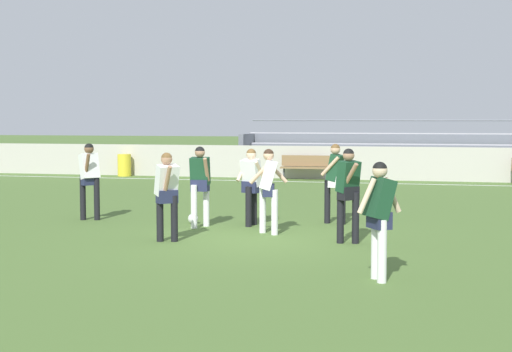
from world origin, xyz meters
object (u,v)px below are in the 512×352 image
at_px(player_white_overlapping, 251,180).
at_px(player_dark_challenging, 200,179).
at_px(trash_bin, 124,165).
at_px(player_white_dropping_back, 269,183).
at_px(player_dark_wide_left, 335,176).
at_px(player_white_on_ball, 167,189).
at_px(player_dark_wide_right, 379,210).
at_px(bleacher_stand, 453,153).
at_px(soccer_ball, 193,219).
at_px(player_dark_pressing_high, 348,187).
at_px(player_white_trailing_run, 89,174).
at_px(bench_near_bin, 305,165).

bearing_deg(player_white_overlapping, player_dark_challenging, -154.94).
bearing_deg(trash_bin, player_white_dropping_back, -56.36).
bearing_deg(player_white_overlapping, player_dark_wide_left, 23.01).
relative_size(player_white_overlapping, player_white_on_ball, 0.99).
height_order(player_dark_wide_left, player_dark_wide_right, player_dark_wide_left).
distance_m(bleacher_stand, trash_bin, 12.83).
xyz_separation_m(player_dark_challenging, soccer_ball, (-0.31, 0.47, -0.89)).
height_order(player_dark_wide_left, player_white_dropping_back, player_dark_wide_left).
height_order(player_white_on_ball, soccer_ball, player_white_on_ball).
relative_size(player_white_dropping_back, player_white_on_ball, 1.02).
distance_m(player_dark_pressing_high, soccer_ball, 4.06).
relative_size(player_white_dropping_back, player_white_trailing_run, 0.98).
bearing_deg(player_dark_pressing_high, player_white_dropping_back, 155.28).
bearing_deg(player_white_overlapping, bench_near_bin, 94.49).
height_order(player_dark_challenging, player_white_on_ball, player_dark_challenging).
distance_m(player_dark_wide_right, player_dark_pressing_high, 3.15).
height_order(trash_bin, player_white_dropping_back, player_white_dropping_back).
relative_size(player_white_trailing_run, player_dark_wide_right, 1.03).
relative_size(bleacher_stand, player_dark_wide_left, 9.62).
relative_size(trash_bin, player_white_overlapping, 0.53).
bearing_deg(player_dark_challenging, player_white_on_ball, -90.97).
bearing_deg(bleacher_stand, player_dark_challenging, -109.64).
xyz_separation_m(bench_near_bin, player_white_overlapping, (0.95, -12.11, 0.42)).
xyz_separation_m(player_dark_challenging, player_white_on_ball, (-0.03, -1.88, -0.03)).
distance_m(bleacher_stand, player_white_dropping_back, 16.08).
distance_m(bleacher_stand, player_dark_wide_left, 14.17).
relative_size(bleacher_stand, player_dark_challenging, 9.84).
bearing_deg(bench_near_bin, player_dark_wide_left, -77.03).
relative_size(bleacher_stand, player_white_trailing_run, 9.68).
bearing_deg(bleacher_stand, player_white_on_ball, -107.70).
xyz_separation_m(trash_bin, player_white_on_ball, (7.17, -14.53, 0.54)).
xyz_separation_m(bleacher_stand, soccer_ball, (-5.69, -14.61, -0.82)).
relative_size(bench_near_bin, player_dark_wide_right, 1.08).
xyz_separation_m(bleacher_stand, player_dark_wide_right, (-1.38, -19.43, 0.06)).
relative_size(trash_bin, soccer_ball, 3.94).
distance_m(player_white_overlapping, player_dark_challenging, 1.08).
distance_m(bench_near_bin, player_dark_challenging, 12.58).
relative_size(trash_bin, player_white_on_ball, 0.53).
distance_m(player_dark_challenging, player_dark_pressing_high, 3.47).
height_order(trash_bin, soccer_ball, trash_bin).
distance_m(bench_near_bin, player_dark_pressing_high, 14.24).
xyz_separation_m(player_dark_challenging, player_dark_wide_left, (2.66, 1.17, 0.03)).
bearing_deg(bleacher_stand, player_white_overlapping, -106.75).
xyz_separation_m(player_white_overlapping, player_dark_wide_right, (3.02, -4.81, 0.02)).
bearing_deg(player_white_overlapping, trash_bin, 123.87).
distance_m(player_dark_pressing_high, player_white_on_ball, 3.31).
bearing_deg(trash_bin, player_white_overlapping, -56.13).
relative_size(bench_near_bin, trash_bin, 2.08).
distance_m(bleacher_stand, player_dark_wide_right, 19.48).
distance_m(bench_near_bin, player_white_dropping_back, 13.21).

